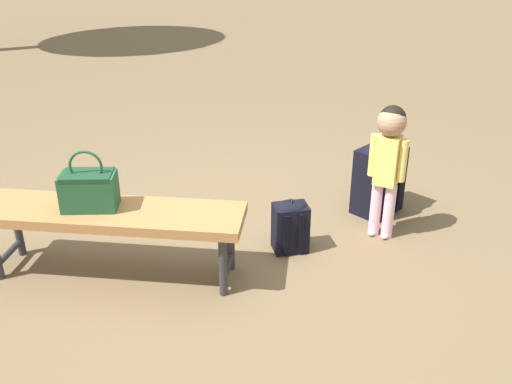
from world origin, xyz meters
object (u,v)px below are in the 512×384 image
object	(u,v)px
handbag	(89,189)
backpack_small	(290,225)
park_bench	(111,218)
backpack_large	(379,176)
child_standing	(389,152)

from	to	relation	value
handbag	backpack_small	size ratio (longest dim) A/B	0.97
park_bench	backpack_small	world-z (taller)	park_bench
park_bench	backpack_large	bearing A→B (deg)	15.96
backpack_large	backpack_small	xyz separation A→B (m)	(-0.76, -0.44, -0.10)
handbag	child_standing	size ratio (longest dim) A/B	0.39
backpack_large	handbag	bearing A→B (deg)	-165.91
handbag	backpack_large	bearing A→B (deg)	14.09
park_bench	backpack_small	size ratio (longest dim) A/B	4.36
child_standing	backpack_small	bearing A→B (deg)	-172.78
park_bench	handbag	world-z (taller)	handbag
handbag	backpack_small	distance (m)	1.30
park_bench	child_standing	world-z (taller)	child_standing
handbag	backpack_large	xyz separation A→B (m)	(2.00, 0.50, -0.29)
backpack_small	park_bench	bearing A→B (deg)	-174.78
park_bench	handbag	xyz separation A→B (m)	(-0.11, 0.04, 0.18)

